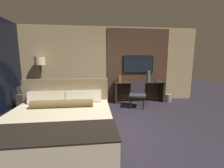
% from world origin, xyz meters
% --- Properties ---
extents(ground_plane, '(16.00, 16.00, 0.00)m').
position_xyz_m(ground_plane, '(0.00, 0.00, 0.00)').
color(ground_plane, '#28232D').
extents(wall_back_tv_panel, '(7.20, 0.09, 2.80)m').
position_xyz_m(wall_back_tv_panel, '(0.18, 2.59, 1.40)').
color(wall_back_tv_panel, tan).
rests_on(wall_back_tv_panel, ground_plane).
extents(bed, '(2.08, 2.13, 1.13)m').
position_xyz_m(bed, '(-1.09, -0.29, 0.33)').
color(bed, '#33281E').
rests_on(bed, ground_plane).
extents(desk, '(1.88, 0.46, 0.78)m').
position_xyz_m(desk, '(1.29, 2.34, 0.53)').
color(desk, '#2D2319').
rests_on(desk, ground_plane).
extents(tv, '(1.19, 0.04, 0.67)m').
position_xyz_m(tv, '(1.29, 2.52, 1.42)').
color(tv, black).
extents(desk_chair, '(0.65, 0.65, 0.87)m').
position_xyz_m(desk_chair, '(1.07, 1.73, 0.51)').
color(desk_chair, '#38333D').
rests_on(desk_chair, ground_plane).
extents(armchair_by_window, '(0.85, 0.87, 0.81)m').
position_xyz_m(armchair_by_window, '(-2.31, 1.77, 0.28)').
color(armchair_by_window, '#47423D').
rests_on(armchair_by_window, ground_plane).
extents(floor_lamp, '(0.34, 0.34, 1.70)m').
position_xyz_m(floor_lamp, '(-2.24, 2.34, 1.42)').
color(floor_lamp, '#282623').
rests_on(floor_lamp, ground_plane).
extents(vase_tall, '(0.14, 0.14, 0.41)m').
position_xyz_m(vase_tall, '(1.62, 2.25, 0.98)').
color(vase_tall, '#4C706B').
rests_on(vase_tall, desk).
extents(vase_short, '(0.12, 0.12, 0.22)m').
position_xyz_m(vase_short, '(0.54, 2.40, 0.89)').
color(vase_short, '#846647').
rests_on(vase_short, desk).
extents(book, '(0.26, 0.22, 0.03)m').
position_xyz_m(book, '(2.02, 2.32, 0.79)').
color(book, '#332D28').
rests_on(book, desk).
extents(waste_bin, '(0.22, 0.22, 0.28)m').
position_xyz_m(waste_bin, '(2.43, 2.18, 0.14)').
color(waste_bin, gray).
rests_on(waste_bin, ground_plane).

